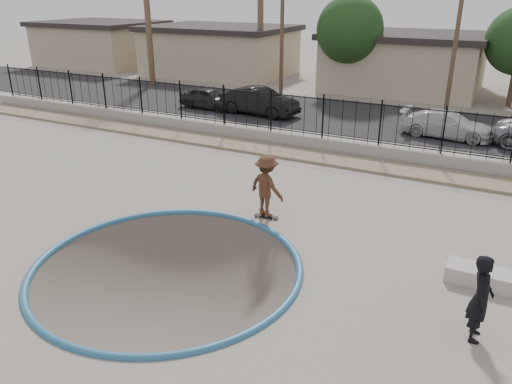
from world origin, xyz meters
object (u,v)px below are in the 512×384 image
Objects in this scene: skater at (267,189)px; skateboard at (266,216)px; videographer at (481,298)px; concrete_ledge at (481,276)px; car_b at (259,101)px; car_c at (447,124)px; car_a at (209,98)px.

skateboard is (0.00, -0.00, -0.92)m from skater.
videographer is 1.19× the size of concrete_ledge.
concrete_ledge is at bearing -131.04° from car_b.
car_a is at bearing 94.67° from car_c.
videographer is 0.44× the size of car_c.
car_a is at bearing 94.74° from car_b.
videographer is at bearing -135.41° from car_b.
skater reaches higher than skateboard.
videographer is at bearing -34.31° from skateboard.
skateboard is 12.68m from car_c.
concrete_ledge is at bearing -126.17° from car_a.
concrete_ledge reaches higher than skateboard.
car_b is at bearing -87.04° from car_a.
skateboard is 0.18× the size of car_c.
car_b is at bearing 34.62° from videographer.
skateboard is at bearing 57.91° from videographer.
skateboard is 0.21× the size of car_a.
car_b reaches higher than concrete_ledge.
car_a is at bearing 140.88° from concrete_ledge.
car_b reaches higher than car_c.
videographer reaches higher than skateboard.
skateboard is 6.37m from concrete_ledge.
skater is 13.73m from car_b.
skater is at bearing 167.83° from car_c.
car_c is (-2.63, 13.09, 0.46)m from concrete_ledge.
concrete_ledge is at bearing -171.45° from skater.
concrete_ledge is (6.29, -0.97, -0.77)m from skater.
car_b is at bearing -44.72° from skater.
skateboard is 0.41× the size of videographer.
skateboard is 0.17× the size of car_b.
car_a is 13.47m from car_c.
skater is 6.42m from concrete_ledge.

